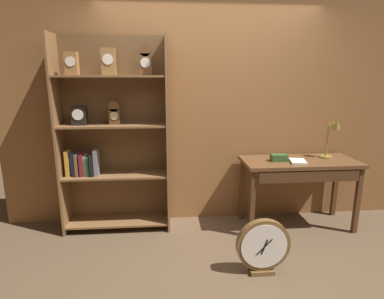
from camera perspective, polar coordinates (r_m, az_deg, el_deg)
name	(u,v)px	position (r m, az deg, el deg)	size (l,w,h in m)	color
ground_plane	(227,280)	(2.93, 6.47, -22.67)	(10.00, 10.00, 0.00)	brown
back_wood_panel	(209,113)	(3.68, 3.07, 6.68)	(4.80, 0.05, 2.60)	brown
bookshelf	(111,136)	(3.53, -14.56, 2.47)	(1.18, 0.34, 2.15)	brown
workbench	(300,169)	(3.72, 19.17, -3.47)	(1.29, 0.57, 0.80)	brown
desk_lamp	(333,132)	(3.88, 24.46, 2.92)	(0.20, 0.20, 0.48)	olive
toolbox_small	(279,158)	(3.60, 15.65, -1.46)	(0.18, 0.10, 0.08)	#2D5123
open_repair_manual	(298,161)	(3.60, 18.86, -2.09)	(0.16, 0.22, 0.03)	silver
round_clock_large	(263,246)	(2.92, 12.90, -16.95)	(0.48, 0.11, 0.52)	brown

